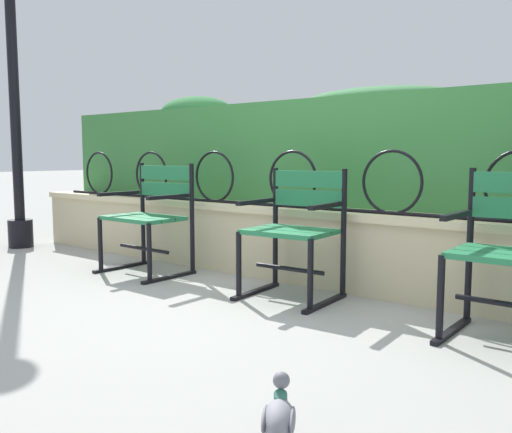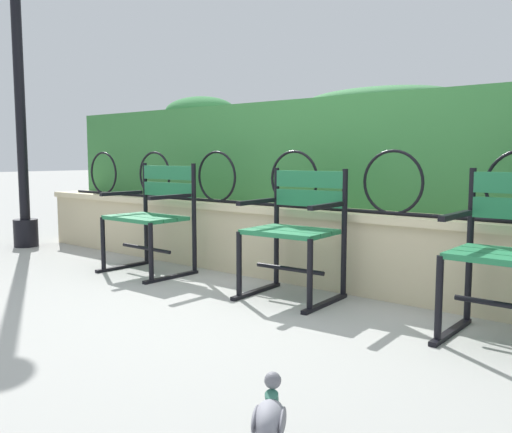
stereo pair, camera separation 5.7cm
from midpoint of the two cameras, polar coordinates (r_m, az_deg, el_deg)
ground_plane at (r=3.42m, az=-0.84°, el=-9.38°), size 60.00×60.00×0.00m
stone_wall at (r=4.04m, az=7.07°, el=-2.99°), size 6.42×0.41×0.54m
iron_arch_fence at (r=4.02m, az=4.60°, el=3.51°), size 5.90×0.02×0.42m
hedge_row at (r=4.41m, az=10.50°, el=6.99°), size 6.29×0.63×0.95m
park_chair_left at (r=4.45m, az=-10.22°, el=0.30°), size 0.65×0.53×0.87m
park_chair_centre at (r=3.60m, az=4.61°, el=-1.18°), size 0.60×0.55×0.84m
pigeon_near_chairs at (r=1.82m, az=2.33°, el=-20.11°), size 0.20×0.27×0.22m
lamppost at (r=6.12m, az=-23.06°, el=13.78°), size 0.28×0.28×3.42m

